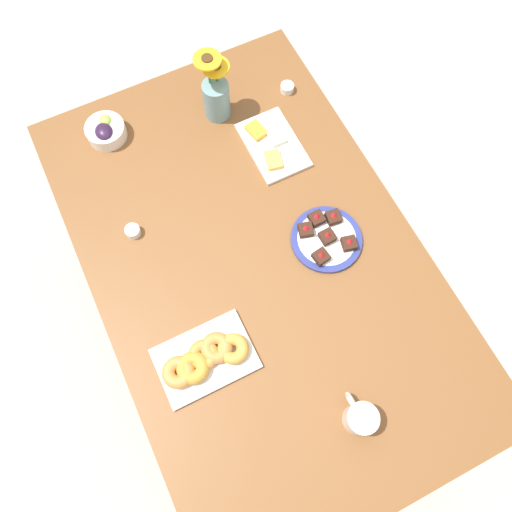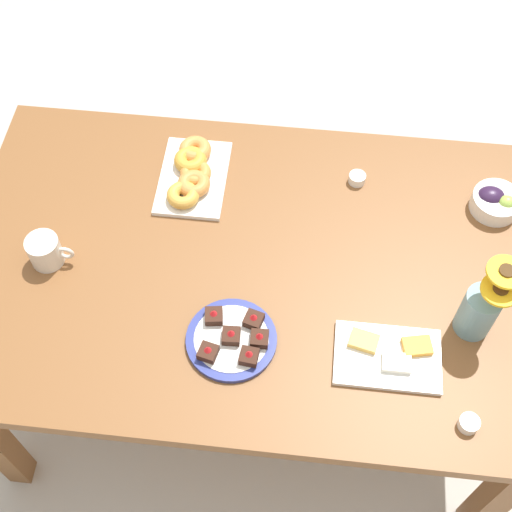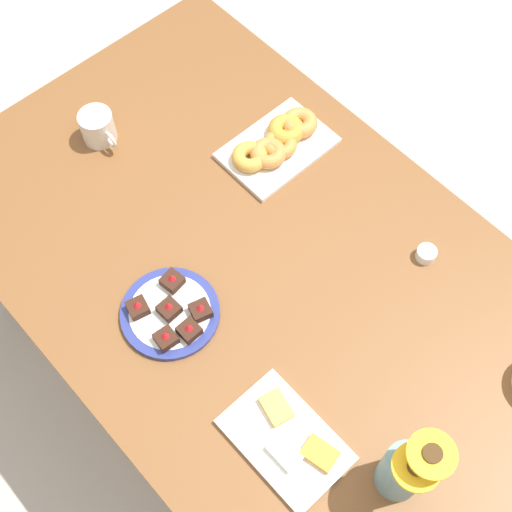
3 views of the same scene
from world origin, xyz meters
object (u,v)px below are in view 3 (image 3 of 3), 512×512
Objects in this scene: dessert_plate at (171,313)px; flower_vase at (404,471)px; croissant_platter at (278,143)px; coffee_mug at (98,127)px; jam_cup_honey at (426,254)px; dining_table at (256,280)px; cheese_platter at (287,439)px.

flower_vase is at bearing 10.21° from dessert_plate.
croissant_platter is at bearing 152.98° from flower_vase.
coffee_mug is 0.48× the size of flower_vase.
flower_vase reaches higher than jam_cup_honey.
jam_cup_honey is at bearing 5.00° from croissant_platter.
croissant_platter is (-0.21, 0.27, 0.11)m from dining_table.
jam_cup_honey is (0.47, 0.04, -0.01)m from croissant_platter.
cheese_platter is at bearing -152.37° from flower_vase.
croissant_platter is 0.87m from flower_vase.
dessert_plate is (-0.03, -0.23, 0.10)m from dining_table.
flower_vase reaches higher than dining_table.
croissant_platter is 1.27× the size of dessert_plate.
dining_table is at bearing 4.84° from coffee_mug.
coffee_mug is 0.47× the size of cheese_platter.
coffee_mug is 0.46m from croissant_platter.
cheese_platter is at bearing -80.15° from jam_cup_honey.
flower_vase is (0.59, 0.11, 0.08)m from dessert_plate.
coffee_mug is at bearing -156.14° from jam_cup_honey.
dessert_plate is at bearing -169.79° from flower_vase.
flower_vase is (0.77, -0.39, 0.07)m from croissant_platter.
dining_table is at bearing 146.40° from cheese_platter.
croissant_platter is at bearing 128.32° from dining_table.
dessert_plate is (-0.39, 0.00, 0.00)m from cheese_platter.
coffee_mug is at bearing -136.89° from croissant_platter.
flower_vase reaches higher than croissant_platter.
coffee_mug is 0.92m from cheese_platter.
dessert_plate reaches higher than dining_table.
coffee_mug reaches higher than jam_cup_honey.
flower_vase is at bearing -4.02° from coffee_mug.
jam_cup_honey reaches higher than dining_table.
cheese_platter reaches higher than dining_table.
coffee_mug is at bearing 175.98° from flower_vase.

